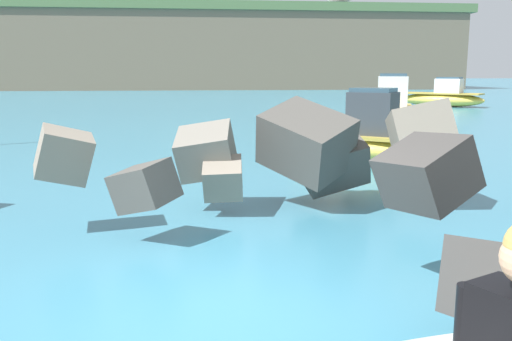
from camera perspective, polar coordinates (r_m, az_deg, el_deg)
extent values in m
plane|color=teal|center=(6.33, -4.25, -13.48)|extent=(400.00, 400.00, 0.00)
cube|color=#3D3A38|center=(6.72, 17.38, -0.24)|extent=(1.27, 1.19, 0.96)
cube|color=gray|center=(9.70, -3.47, -0.79)|extent=(0.76, 0.90, 0.82)
cube|color=#4C4944|center=(10.25, 5.29, 3.02)|extent=(1.90, 2.14, 1.65)
cube|color=slate|center=(10.12, -5.25, 2.07)|extent=(1.22, 1.31, 1.15)
cube|color=#4C4944|center=(8.29, -11.58, -1.63)|extent=(1.17, 1.03, 0.88)
cube|color=#4C4944|center=(10.79, 7.76, 1.19)|extent=(1.50, 1.44, 1.43)
cube|color=gray|center=(10.59, 16.97, 3.53)|extent=(1.34, 1.28, 1.43)
cube|color=gray|center=(9.13, -19.43, 1.56)|extent=(1.11, 0.96, 1.01)
cube|color=#3D3A38|center=(5.48, 25.08, -10.77)|extent=(1.12, 1.23, 1.05)
ellipsoid|color=#EAC64C|center=(42.96, 18.85, 7.00)|extent=(5.79, 5.47, 1.00)
cube|color=#AF9539|center=(42.94, 18.89, 7.62)|extent=(5.33, 5.03, 0.10)
cube|color=silver|center=(42.79, 19.51, 8.33)|extent=(2.12, 2.07, 1.05)
cube|color=#334C5B|center=(42.78, 19.56, 9.11)|extent=(1.91, 1.86, 0.12)
ellipsoid|color=#EAC64C|center=(24.65, 13.93, 5.26)|extent=(3.86, 6.31, 1.04)
cube|color=#AF9539|center=(24.61, 13.97, 6.38)|extent=(3.55, 5.80, 0.10)
cube|color=silver|center=(24.13, 14.06, 7.97)|extent=(1.72, 2.09, 1.32)
cube|color=#334C5B|center=(24.12, 14.14, 9.67)|extent=(1.55, 1.88, 0.12)
ellipsoid|color=#EAC64C|center=(16.11, 10.88, 2.38)|extent=(4.39, 3.81, 0.77)
cube|color=#AF9539|center=(16.06, 10.92, 3.61)|extent=(4.04, 3.50, 0.10)
cube|color=#33383D|center=(15.91, 12.09, 5.83)|extent=(1.61, 1.54, 1.21)
cube|color=#334C5B|center=(15.87, 12.18, 8.23)|extent=(1.45, 1.39, 0.12)
cube|color=#756651|center=(93.80, -10.20, 11.90)|extent=(90.71, 33.59, 10.90)
cube|color=#567547|center=(94.18, -10.32, 15.57)|extent=(92.52, 34.26, 1.20)
cylinder|color=silver|center=(104.85, 8.67, 16.13)|extent=(4.82, 4.82, 2.69)
cube|color=beige|center=(96.20, -13.15, 16.82)|extent=(4.75, 4.57, 3.66)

